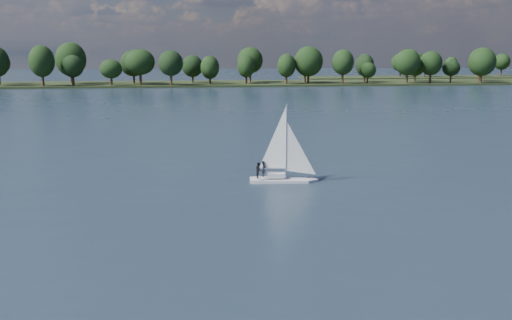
{
  "coord_description": "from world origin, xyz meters",
  "views": [
    {
      "loc": [
        -11.91,
        -22.58,
        12.7
      ],
      "look_at": [
        -4.74,
        31.1,
        2.5
      ],
      "focal_mm": 40.0,
      "sensor_mm": 36.0,
      "label": 1
    }
  ],
  "objects": [
    {
      "name": "treeline",
      "position": [
        -7.52,
        207.25,
        8.14
      ],
      "size": [
        562.46,
        74.05,
        18.39
      ],
      "color": "black",
      "rests_on": "ground"
    },
    {
      "name": "ground",
      "position": [
        0.0,
        100.0,
        0.0
      ],
      "size": [
        700.0,
        700.0,
        0.0
      ],
      "primitive_type": "plane",
      "color": "#233342",
      "rests_on": "ground"
    },
    {
      "name": "far_shore_back",
      "position": [
        160.0,
        260.0,
        0.0
      ],
      "size": [
        220.0,
        30.0,
        1.4
      ],
      "primitive_type": "cube",
      "color": "black",
      "rests_on": "ground"
    },
    {
      "name": "far_shore",
      "position": [
        0.0,
        212.0,
        0.0
      ],
      "size": [
        660.0,
        40.0,
        1.5
      ],
      "primitive_type": "cube",
      "color": "black",
      "rests_on": "ground"
    },
    {
      "name": "sailboat",
      "position": [
        -2.23,
        32.19,
        2.28
      ],
      "size": [
        6.34,
        2.35,
        8.16
      ],
      "rotation": [
        0.0,
        0.0,
        -0.1
      ],
      "color": "silver",
      "rests_on": "ground"
    }
  ]
}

